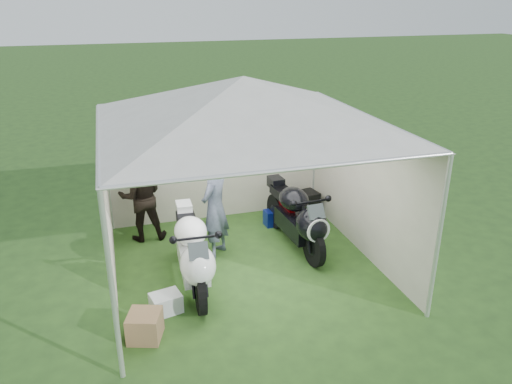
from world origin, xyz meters
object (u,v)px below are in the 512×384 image
at_px(crate_0, 166,303).
at_px(crate_1, 145,326).
at_px(motorcycle_white, 193,252).
at_px(paddock_stand, 275,217).
at_px(person_dark_jacket, 141,196).
at_px(motorcycle_black, 298,216).
at_px(canopy_tent, 243,106).
at_px(person_blue_jacket, 215,207).
at_px(equipment_box, 305,204).

distance_m(crate_0, crate_1, 0.59).
bearing_deg(motorcycle_white, paddock_stand, 45.15).
bearing_deg(person_dark_jacket, motorcycle_white, 108.90).
bearing_deg(motorcycle_black, canopy_tent, -166.90).
xyz_separation_m(canopy_tent, crate_0, (-1.36, -0.92, -2.44)).
bearing_deg(person_blue_jacket, paddock_stand, 163.02).
distance_m(motorcycle_black, crate_1, 3.22).
xyz_separation_m(motorcycle_white, crate_1, (-0.80, -0.99, -0.41)).
relative_size(motorcycle_white, person_blue_jacket, 1.27).
bearing_deg(motorcycle_white, canopy_tent, 27.49).
xyz_separation_m(motorcycle_black, person_dark_jacket, (-2.47, 1.11, 0.21)).
bearing_deg(person_blue_jacket, crate_0, 5.93).
xyz_separation_m(canopy_tent, motorcycle_white, (-0.89, -0.42, -1.98)).
bearing_deg(person_dark_jacket, motorcycle_black, 157.42).
bearing_deg(canopy_tent, crate_1, -140.12).
bearing_deg(motorcycle_white, person_blue_jacket, 61.97).
bearing_deg(person_dark_jacket, person_blue_jacket, 141.35).
relative_size(canopy_tent, person_blue_jacket, 3.34).
distance_m(motorcycle_white, motorcycle_black, 2.03).
distance_m(motorcycle_black, paddock_stand, 1.07).
height_order(crate_0, crate_1, crate_1).
xyz_separation_m(canopy_tent, equipment_box, (1.63, 1.52, -2.33)).
bearing_deg(paddock_stand, motorcycle_black, -86.04).
xyz_separation_m(person_blue_jacket, crate_0, (-1.01, -1.40, -0.72)).
bearing_deg(person_blue_jacket, person_dark_jacket, -88.72).
relative_size(motorcycle_black, crate_0, 5.39).
xyz_separation_m(motorcycle_black, person_blue_jacket, (-1.37, 0.18, 0.26)).
bearing_deg(crate_1, equipment_box, 41.37).
relative_size(person_dark_jacket, person_blue_jacket, 0.94).
xyz_separation_m(motorcycle_white, crate_0, (-0.48, -0.50, -0.46)).
relative_size(paddock_stand, person_blue_jacket, 0.23).
xyz_separation_m(equipment_box, crate_1, (-3.32, -2.93, -0.06)).
bearing_deg(motorcycle_white, crate_1, -126.70).
xyz_separation_m(motorcycle_white, motorcycle_black, (1.90, 0.73, -0.00)).
relative_size(paddock_stand, equipment_box, 0.81).
distance_m(motorcycle_black, equipment_box, 1.40).
bearing_deg(crate_0, crate_1, -123.11).
relative_size(paddock_stand, crate_0, 0.99).
bearing_deg(person_dark_jacket, equipment_box, -176.58).
bearing_deg(paddock_stand, crate_1, -134.31).
xyz_separation_m(canopy_tent, person_blue_jacket, (-0.36, 0.49, -1.73)).
bearing_deg(equipment_box, crate_1, -138.63).
height_order(paddock_stand, person_blue_jacket, person_blue_jacket).
bearing_deg(crate_1, crate_0, 56.89).
distance_m(paddock_stand, person_blue_jacket, 1.68).
distance_m(person_dark_jacket, crate_0, 2.43).
distance_m(motorcycle_black, crate_0, 2.71).
height_order(motorcycle_white, person_dark_jacket, person_dark_jacket).
xyz_separation_m(paddock_stand, equipment_box, (0.69, 0.23, 0.09)).
bearing_deg(motorcycle_black, paddock_stand, 90.00).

